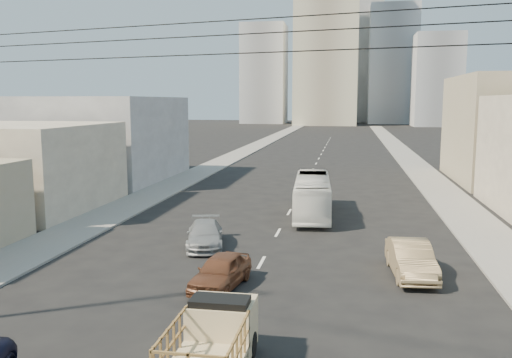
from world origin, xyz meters
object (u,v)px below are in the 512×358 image
(city_bus, at_px, (312,195))
(sedan_grey, at_px, (205,235))
(flatbed_pickup, at_px, (213,337))
(sedan_tan, at_px, (411,259))
(sedan_brown, at_px, (221,271))

(city_bus, relative_size, sedan_grey, 2.17)
(flatbed_pickup, height_order, sedan_tan, flatbed_pickup)
(sedan_brown, bearing_deg, sedan_grey, 119.52)
(sedan_grey, bearing_deg, sedan_brown, -82.73)
(flatbed_pickup, xyz_separation_m, sedan_brown, (-1.46, 6.97, -0.41))
(city_bus, xyz_separation_m, sedan_brown, (-2.71, -14.97, -0.68))
(sedan_brown, distance_m, sedan_tan, 8.35)
(city_bus, distance_m, sedan_brown, 15.22)
(sedan_tan, relative_size, sedan_grey, 1.03)
(flatbed_pickup, height_order, sedan_brown, flatbed_pickup)
(flatbed_pickup, distance_m, sedan_brown, 7.13)
(city_bus, bearing_deg, flatbed_pickup, -96.86)
(flatbed_pickup, relative_size, sedan_brown, 1.10)
(flatbed_pickup, xyz_separation_m, sedan_grey, (-3.76, 12.99, -0.44))
(flatbed_pickup, relative_size, city_bus, 0.45)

